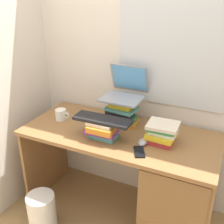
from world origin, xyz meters
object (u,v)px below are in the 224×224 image
at_px(book_stack_tall, 122,112).
at_px(book_stack_side, 162,133).
at_px(desk, 164,185).
at_px(book_stack_keyboard_riser, 103,129).
at_px(keyboard, 103,120).
at_px(computer_mouse, 143,142).
at_px(laptop, 125,90).
at_px(cell_phone, 139,152).
at_px(wastebasket, 42,212).
at_px(mug, 61,114).

xyz_separation_m(book_stack_tall, book_stack_side, (0.37, -0.15, -0.03)).
distance_m(desk, book_stack_keyboard_riser, 0.63).
height_order(desk, keyboard, keyboard).
bearing_deg(desk, computer_mouse, -160.02).
bearing_deg(laptop, book_stack_side, -29.40).
bearing_deg(cell_phone, wastebasket, 171.47).
bearing_deg(wastebasket, laptop, 55.68).
relative_size(desk, book_stack_side, 6.72).
relative_size(keyboard, wastebasket, 1.33).
bearing_deg(laptop, keyboard, -95.49).
xyz_separation_m(book_stack_side, cell_phone, (-0.09, -0.19, -0.07)).
height_order(book_stack_keyboard_riser, laptop, laptop).
xyz_separation_m(book_stack_keyboard_riser, laptop, (0.03, 0.33, 0.20)).
distance_m(book_stack_tall, wastebasket, 1.01).
bearing_deg(cell_phone, laptop, 98.12).
relative_size(desk, keyboard, 3.53).
distance_m(desk, book_stack_tall, 0.65).
bearing_deg(keyboard, computer_mouse, 6.59).
height_order(desk, book_stack_keyboard_riser, book_stack_keyboard_riser).
height_order(book_stack_keyboard_riser, cell_phone, book_stack_keyboard_riser).
distance_m(laptop, computer_mouse, 0.47).
bearing_deg(desk, book_stack_keyboard_riser, -167.58).
bearing_deg(wastebasket, computer_mouse, 26.06).
distance_m(book_stack_keyboard_riser, laptop, 0.39).
xyz_separation_m(mug, wastebasket, (0.05, -0.43, -0.66)).
bearing_deg(cell_phone, desk, 22.23).
bearing_deg(book_stack_keyboard_riser, cell_phone, -12.77).
height_order(book_stack_side, laptop, laptop).
bearing_deg(desk, book_stack_tall, 158.41).
relative_size(laptop, wastebasket, 1.03).
bearing_deg(book_stack_side, book_stack_keyboard_riser, -162.95).
xyz_separation_m(book_stack_tall, mug, (-0.48, -0.14, -0.06)).
bearing_deg(computer_mouse, wastebasket, -153.94).
xyz_separation_m(book_stack_tall, book_stack_keyboard_riser, (-0.03, -0.27, -0.03)).
distance_m(cell_phone, wastebasket, 0.97).
height_order(laptop, wastebasket, laptop).
bearing_deg(wastebasket, mug, 96.79).
height_order(book_stack_side, wastebasket, book_stack_side).
bearing_deg(mug, laptop, 22.71).
relative_size(book_stack_side, keyboard, 0.53).
distance_m(book_stack_keyboard_riser, cell_phone, 0.32).
xyz_separation_m(book_stack_tall, cell_phone, (0.28, -0.34, -0.10)).
bearing_deg(book_stack_tall, keyboard, -96.89).
relative_size(book_stack_keyboard_riser, keyboard, 0.55).
bearing_deg(desk, laptop, 151.55).
xyz_separation_m(book_stack_keyboard_riser, mug, (-0.45, 0.13, -0.03)).
height_order(cell_phone, wastebasket, cell_phone).
bearing_deg(book_stack_side, desk, -21.74).
bearing_deg(computer_mouse, keyboard, -172.35).
relative_size(book_stack_tall, book_stack_side, 1.13).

